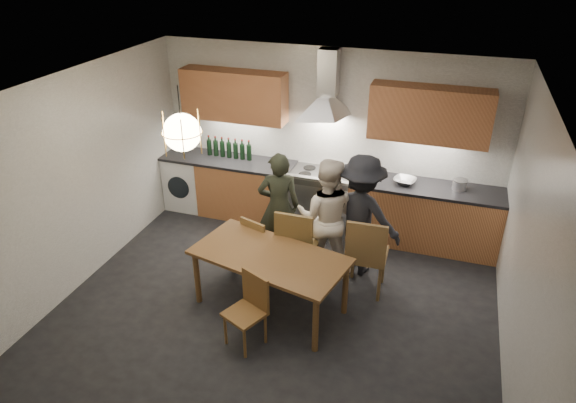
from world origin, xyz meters
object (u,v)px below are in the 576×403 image
(dining_table, at_px, (270,261))
(mixing_bowl, at_px, (405,181))
(chair_front, at_px, (250,305))
(person_right, at_px, (360,216))
(stock_pot, at_px, (460,185))
(person_left, at_px, (279,206))
(chair_back_left, at_px, (258,242))
(person_mid, at_px, (326,217))
(wine_bottles, at_px, (229,148))

(dining_table, bearing_deg, mixing_bowl, 70.95)
(mixing_bowl, bearing_deg, chair_front, -115.87)
(chair_front, distance_m, person_right, 1.89)
(mixing_bowl, relative_size, stock_pot, 1.60)
(person_left, bearing_deg, chair_back_left, 58.28)
(chair_back_left, height_order, mixing_bowl, mixing_bowl)
(person_left, relative_size, person_right, 0.93)
(person_mid, relative_size, mixing_bowl, 5.25)
(chair_front, xyz_separation_m, person_left, (-0.26, 1.68, 0.28))
(stock_pot, relative_size, wine_bottles, 0.25)
(mixing_bowl, bearing_deg, person_left, -149.00)
(person_mid, height_order, stock_pot, person_mid)
(chair_back_left, bearing_deg, person_left, -82.75)
(chair_back_left, xyz_separation_m, mixing_bowl, (1.61, 1.42, 0.46))
(dining_table, distance_m, person_left, 1.13)
(chair_back_left, bearing_deg, mixing_bowl, -120.00)
(person_mid, bearing_deg, stock_pot, -151.14)
(chair_back_left, bearing_deg, dining_table, 141.38)
(chair_back_left, bearing_deg, person_mid, -135.05)
(chair_front, bearing_deg, person_left, 123.32)
(chair_back_left, xyz_separation_m, chair_front, (0.36, -1.17, -0.00))
(dining_table, height_order, stock_pot, stock_pot)
(chair_back_left, height_order, person_mid, person_mid)
(person_right, bearing_deg, stock_pot, -129.87)
(person_right, bearing_deg, dining_table, 62.91)
(chair_back_left, bearing_deg, person_right, -138.43)
(dining_table, relative_size, person_left, 1.26)
(wine_bottles, bearing_deg, person_mid, -31.63)
(person_left, xyz_separation_m, wine_bottles, (-1.14, 1.00, 0.30))
(person_left, distance_m, stock_pot, 2.43)
(dining_table, xyz_separation_m, person_right, (0.82, 1.08, 0.16))
(stock_pot, bearing_deg, person_mid, -145.18)
(person_left, relative_size, mixing_bowl, 5.05)
(mixing_bowl, distance_m, wine_bottles, 2.66)
(chair_back_left, relative_size, mixing_bowl, 2.79)
(person_left, bearing_deg, person_mid, 149.25)
(dining_table, relative_size, wine_bottles, 2.58)
(person_mid, distance_m, wine_bottles, 2.15)
(chair_back_left, distance_m, stock_pot, 2.79)
(dining_table, bearing_deg, person_left, 116.67)
(dining_table, relative_size, chair_front, 2.29)
(dining_table, relative_size, mixing_bowl, 6.35)
(chair_back_left, distance_m, mixing_bowl, 2.20)
(person_right, bearing_deg, chair_back_left, 32.87)
(person_mid, height_order, person_right, person_right)
(chair_back_left, distance_m, person_left, 0.59)
(dining_table, relative_size, stock_pot, 10.13)
(person_mid, bearing_deg, person_right, -169.98)
(dining_table, xyz_separation_m, wine_bottles, (-1.41, 2.09, 0.41))
(person_left, bearing_deg, person_right, 159.32)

